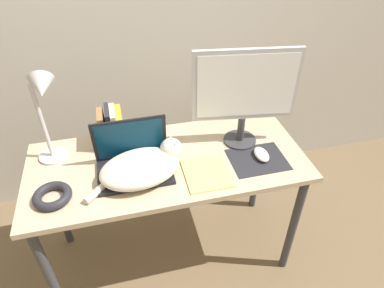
% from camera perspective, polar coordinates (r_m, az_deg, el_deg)
% --- Properties ---
extents(wall_back, '(8.00, 0.05, 2.60)m').
position_cam_1_polar(wall_back, '(2.05, -8.89, 22.60)').
color(wall_back, '#BCB7AD').
rests_on(wall_back, ground_plane).
extents(desk, '(1.34, 0.59, 0.75)m').
position_cam_1_polar(desk, '(1.72, -3.97, -4.94)').
color(desk, tan).
rests_on(desk, ground_plane).
extents(laptop, '(0.34, 0.23, 0.24)m').
position_cam_1_polar(laptop, '(1.60, -9.72, -2.96)').
color(laptop, black).
rests_on(laptop, desk).
extents(cat, '(0.47, 0.32, 0.14)m').
position_cam_1_polar(cat, '(1.56, -8.14, -3.69)').
color(cat, beige).
rests_on(cat, desk).
extents(external_monitor, '(0.50, 0.17, 0.50)m').
position_cam_1_polar(external_monitor, '(1.64, 8.83, 8.64)').
color(external_monitor, '#333338').
rests_on(external_monitor, desk).
extents(mousepad, '(0.27, 0.22, 0.00)m').
position_cam_1_polar(mousepad, '(1.69, 10.88, -2.54)').
color(mousepad, '#232328').
rests_on(mousepad, desk).
extents(computer_mouse, '(0.06, 0.11, 0.03)m').
position_cam_1_polar(computer_mouse, '(1.70, 11.51, -1.70)').
color(computer_mouse, silver).
rests_on(computer_mouse, mousepad).
extents(book_row, '(0.12, 0.16, 0.21)m').
position_cam_1_polar(book_row, '(1.75, -13.13, 2.55)').
color(book_row, olive).
rests_on(book_row, desk).
extents(desk_lamp, '(0.17, 0.17, 0.47)m').
position_cam_1_polar(desk_lamp, '(1.61, -23.49, 6.21)').
color(desk_lamp, silver).
rests_on(desk_lamp, desk).
extents(cable_coil, '(0.16, 0.16, 0.04)m').
position_cam_1_polar(cable_coil, '(1.58, -22.25, -8.01)').
color(cable_coil, '#232328').
rests_on(cable_coil, desk).
extents(notepad, '(0.21, 0.23, 0.01)m').
position_cam_1_polar(notepad, '(1.59, 2.46, -4.89)').
color(notepad, '#E5DB6B').
rests_on(notepad, desk).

